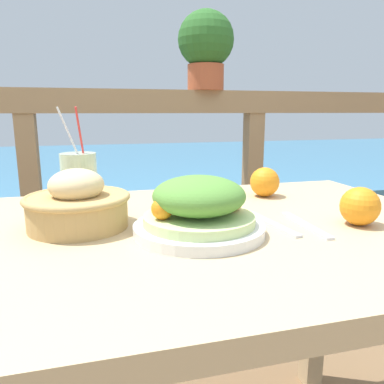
{
  "coord_description": "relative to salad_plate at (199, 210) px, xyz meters",
  "views": [
    {
      "loc": [
        -0.22,
        -0.7,
        0.95
      ],
      "look_at": [
        -0.02,
        0.05,
        0.78
      ],
      "focal_mm": 35.0,
      "sensor_mm": 36.0,
      "label": 1
    }
  ],
  "objects": [
    {
      "name": "patio_table",
      "position": [
        0.03,
        0.05,
        -0.15
      ],
      "size": [
        1.1,
        0.76,
        0.72
      ],
      "color": "tan",
      "rests_on": "ground_plane"
    },
    {
      "name": "fork",
      "position": [
        0.16,
        0.02,
        -0.05
      ],
      "size": [
        0.04,
        0.18,
        0.0
      ],
      "color": "silver",
      "rests_on": "patio_table"
    },
    {
      "name": "knife",
      "position": [
        0.22,
        -0.01,
        -0.05
      ],
      "size": [
        0.02,
        0.18,
        0.0
      ],
      "color": "silver",
      "rests_on": "patio_table"
    },
    {
      "name": "sea_backdrop",
      "position": [
        0.03,
        3.35,
        -0.55
      ],
      "size": [
        12.0,
        4.0,
        0.44
      ],
      "color": "teal",
      "rests_on": "ground_plane"
    },
    {
      "name": "bread_basket",
      "position": [
        -0.22,
        0.1,
        -0.0
      ],
      "size": [
        0.21,
        0.21,
        0.12
      ],
      "color": "tan",
      "rests_on": "patio_table"
    },
    {
      "name": "salad_plate",
      "position": [
        0.0,
        0.0,
        0.0
      ],
      "size": [
        0.25,
        0.25,
        0.11
      ],
      "color": "silver",
      "rests_on": "patio_table"
    },
    {
      "name": "orange_near_basket",
      "position": [
        0.33,
        -0.03,
        -0.01
      ],
      "size": [
        0.08,
        0.08,
        0.08
      ],
      "color": "orange",
      "rests_on": "patio_table"
    },
    {
      "name": "railing_fence",
      "position": [
        0.03,
        0.85,
        -0.03
      ],
      "size": [
        2.8,
        0.08,
        1.03
      ],
      "color": "#937551",
      "rests_on": "ground_plane"
    },
    {
      "name": "potted_plant",
      "position": [
        0.27,
        0.85,
        0.44
      ],
      "size": [
        0.22,
        0.22,
        0.31
      ],
      "color": "#A34C2D",
      "rests_on": "railing_fence"
    },
    {
      "name": "drink_glass",
      "position": [
        -0.22,
        0.28,
        0.02
      ],
      "size": [
        0.09,
        0.09,
        0.24
      ],
      "color": "beige",
      "rests_on": "patio_table"
    },
    {
      "name": "orange_near_glass",
      "position": [
        0.26,
        0.26,
        -0.01
      ],
      "size": [
        0.08,
        0.08,
        0.08
      ],
      "color": "orange",
      "rests_on": "patio_table"
    }
  ]
}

